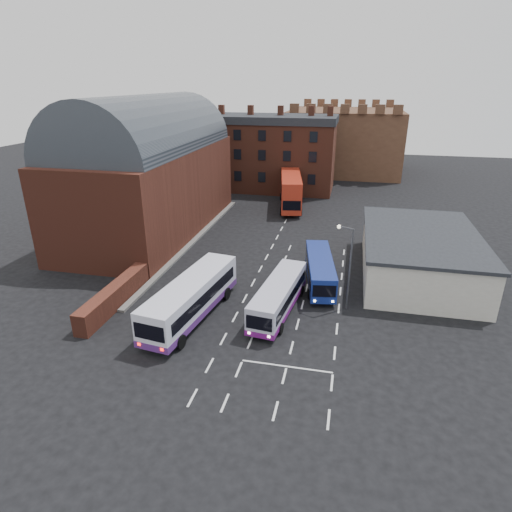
% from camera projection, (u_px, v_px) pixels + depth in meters
% --- Properties ---
extents(ground, '(180.00, 180.00, 0.00)m').
position_uv_depth(ground, '(227.00, 333.00, 31.82)').
color(ground, black).
extents(railway_station, '(12.00, 28.00, 16.00)m').
position_uv_depth(railway_station, '(150.00, 169.00, 51.01)').
color(railway_station, '#602B1E').
rests_on(railway_station, ground).
extents(forecourt_wall, '(1.20, 10.00, 1.80)m').
position_uv_depth(forecourt_wall, '(115.00, 296.00, 35.36)').
color(forecourt_wall, '#602B1E').
rests_on(forecourt_wall, ground).
extents(cream_building, '(10.40, 16.40, 4.25)m').
position_uv_depth(cream_building, '(419.00, 254.00, 40.59)').
color(cream_building, beige).
rests_on(cream_building, ground).
extents(brick_terrace, '(22.00, 10.00, 11.00)m').
position_uv_depth(brick_terrace, '(268.00, 156.00, 72.46)').
color(brick_terrace, brown).
rests_on(brick_terrace, ground).
extents(castle_keep, '(22.00, 22.00, 12.00)m').
position_uv_depth(castle_keep, '(344.00, 141.00, 87.88)').
color(castle_keep, brown).
rests_on(castle_keep, ground).
extents(bus_white_outbound, '(4.19, 11.84, 3.16)m').
position_uv_depth(bus_white_outbound, '(191.00, 296.00, 33.30)').
color(bus_white_outbound, silver).
rests_on(bus_white_outbound, ground).
extents(bus_white_inbound, '(3.31, 9.81, 2.62)m').
position_uv_depth(bus_white_inbound, '(279.00, 295.00, 34.18)').
color(bus_white_inbound, '#B7B4CC').
rests_on(bus_white_inbound, ground).
extents(bus_blue, '(3.60, 9.64, 2.57)m').
position_uv_depth(bus_blue, '(320.00, 269.00, 38.97)').
color(bus_blue, navy).
rests_on(bus_blue, ground).
extents(bus_red_double, '(4.73, 12.32, 4.81)m').
position_uv_depth(bus_red_double, '(291.00, 191.00, 62.31)').
color(bus_red_double, red).
rests_on(bus_red_double, ground).
extents(street_lamp, '(1.33, 0.72, 7.03)m').
position_uv_depth(street_lamp, '(348.00, 261.00, 33.75)').
color(street_lamp, '#4E4F53').
rests_on(street_lamp, ground).
extents(pedestrian_red, '(0.62, 0.54, 1.44)m').
position_uv_depth(pedestrian_red, '(150.00, 339.00, 29.82)').
color(pedestrian_red, '#940012').
rests_on(pedestrian_red, ground).
extents(pedestrian_beige, '(0.98, 0.83, 1.78)m').
position_uv_depth(pedestrian_beige, '(150.00, 324.00, 31.36)').
color(pedestrian_beige, '#C2B486').
rests_on(pedestrian_beige, ground).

